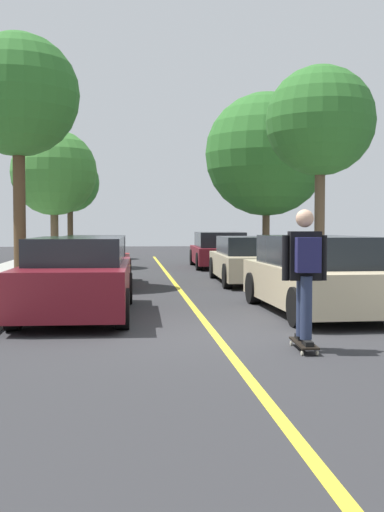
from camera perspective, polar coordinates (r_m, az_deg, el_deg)
name	(u,v)px	position (r m, az deg, el deg)	size (l,w,h in m)	color
ground	(214,333)	(9.62, 1.94, -6.89)	(80.00, 80.00, 0.00)	#2D2D30
center_line	(189,301)	(13.55, -0.28, -4.07)	(0.12, 39.20, 0.01)	gold
parked_car_left_nearest	(78,277)	(11.60, -10.09, -1.86)	(1.95, 4.64, 1.39)	maroon
parked_car_left_near	(95,261)	(17.25, -8.61, -0.44)	(1.92, 4.26, 1.33)	maroon
parked_car_right_nearest	(316,275)	(11.95, 10.98, -1.65)	(1.97, 4.55, 1.41)	#BCAD89
parked_car_right_near	(251,260)	(18.04, 5.31, -0.35)	(2.08, 4.67, 1.29)	#BCAD89
parked_car_right_far	(219,250)	(24.47, 2.42, 0.54)	(2.09, 4.53, 1.35)	maroon
street_tree_left_nearest	(18,96)	(17.48, -15.22, 13.56)	(3.14, 3.14, 6.39)	#4C3823
street_tree_left_near	(54,173)	(24.89, -12.18, 7.24)	(3.24, 3.24, 5.08)	brown
street_tree_left_far	(70,183)	(31.35, -10.81, 6.39)	(2.80, 2.80, 4.91)	#3D2D1E
street_tree_right_nearest	(320,122)	(18.57, 11.36, 11.63)	(3.05, 3.05, 5.91)	brown
street_tree_right_near	(266,155)	(25.36, 6.63, 8.95)	(4.78, 4.78, 6.62)	brown
skateboard	(304,343)	(8.45, 9.91, -7.67)	(0.27, 0.85, 0.10)	black
skateboarder	(305,268)	(8.30, 10.02, -1.03)	(0.58, 0.70, 1.71)	black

